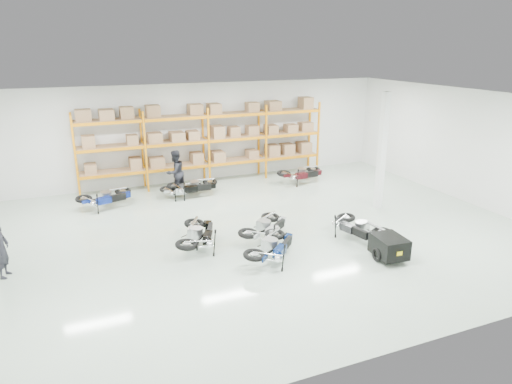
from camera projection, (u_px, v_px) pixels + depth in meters
name	position (u px, v px, depth m)	size (l,w,h in m)	color
room	(261.00, 169.00, 14.99)	(18.00, 18.00, 18.00)	#A8BBAA
pallet_rack	(206.00, 134.00, 20.67)	(11.28, 0.98, 3.62)	orange
structural_column	(382.00, 152.00, 17.32)	(0.25, 0.25, 4.50)	white
moto_blue_centre	(273.00, 242.00, 13.42)	(0.86, 1.94, 1.18)	#071946
moto_silver_left	(266.00, 223.00, 14.85)	(0.85, 1.91, 1.17)	#AEB1B5
moto_black_far_left	(198.00, 230.00, 14.22)	(0.89, 2.01, 1.23)	black
moto_touring_right	(358.00, 223.00, 14.88)	(0.83, 1.87, 1.14)	black
trailer	(389.00, 247.00, 13.52)	(0.91, 1.74, 0.72)	black
moto_back_a	(106.00, 194.00, 17.81)	(0.84, 1.89, 1.15)	navy
moto_back_b	(183.00, 187.00, 19.05)	(0.70, 1.58, 0.96)	#AAB0B3
moto_back_c	(194.00, 183.00, 19.21)	(0.83, 1.87, 1.14)	black
moto_back_d	(302.00, 170.00, 21.08)	(0.86, 1.94, 1.19)	#3C0C11
person_left	(1.00, 250.00, 12.43)	(0.59, 0.38, 1.60)	black
person_back	(175.00, 172.00, 19.38)	(0.93, 0.72, 1.91)	black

